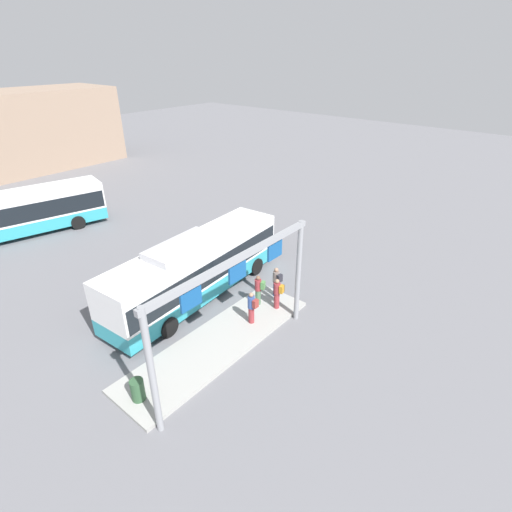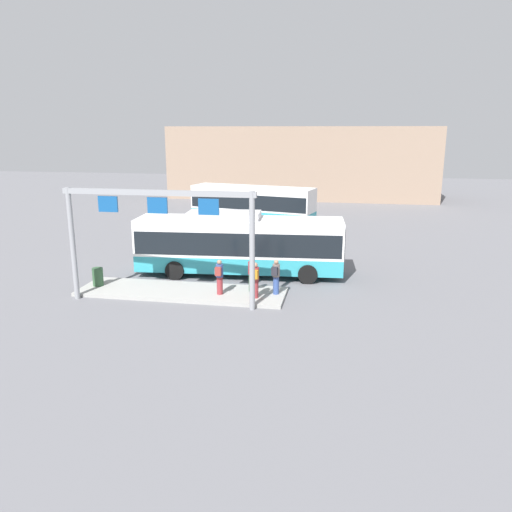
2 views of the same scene
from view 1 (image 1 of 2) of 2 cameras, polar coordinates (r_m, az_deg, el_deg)
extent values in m
plane|color=slate|center=(21.68, -8.28, -5.63)|extent=(120.00, 120.00, 0.00)
cube|color=#9E9E99|center=(18.36, -5.35, -12.21)|extent=(10.00, 2.80, 0.16)
cube|color=teal|center=(21.27, -8.42, -3.88)|extent=(11.11, 3.32, 0.85)
cube|color=white|center=(20.58, -8.69, -0.63)|extent=(11.11, 3.32, 1.90)
cube|color=black|center=(20.68, -8.65, -1.11)|extent=(10.90, 3.34, 1.20)
cube|color=black|center=(24.42, 0.17, 4.19)|extent=(0.20, 2.12, 1.50)
cube|color=#B7B7BC|center=(19.56, -10.56, 1.35)|extent=(3.96, 2.03, 0.36)
cube|color=orange|center=(24.04, 0.07, 5.99)|extent=(0.25, 1.75, 0.28)
cylinder|color=black|center=(24.46, -4.60, 0.11)|extent=(1.02, 0.37, 1.00)
cylinder|color=black|center=(23.17, -0.01, -1.49)|extent=(1.02, 0.37, 1.00)
cylinder|color=black|center=(20.44, -17.17, -7.34)|extent=(1.02, 0.37, 1.00)
cylinder|color=black|center=(18.87, -12.51, -9.95)|extent=(1.02, 0.37, 1.00)
cube|color=teal|center=(32.49, -29.92, 4.10)|extent=(10.64, 4.81, 0.85)
cube|color=white|center=(32.05, -30.49, 6.33)|extent=(10.64, 4.81, 1.90)
cube|color=black|center=(32.11, -30.41, 6.00)|extent=(10.45, 4.80, 1.20)
cylinder|color=black|center=(31.87, -24.29, 4.44)|extent=(1.04, 0.52, 1.00)
cylinder|color=black|center=(34.08, -25.34, 5.67)|extent=(1.04, 0.52, 1.00)
cylinder|color=#334C8C|center=(20.96, 2.87, -4.71)|extent=(0.32, 0.32, 0.85)
cylinder|color=slate|center=(20.58, 2.92, -3.01)|extent=(0.39, 0.39, 0.60)
sphere|color=#9E755B|center=(20.37, 2.95, -2.02)|extent=(0.22, 0.22, 0.22)
cube|color=#26262D|center=(20.41, 3.44, -3.22)|extent=(0.30, 0.22, 0.40)
cylinder|color=#476B4C|center=(20.28, 0.29, -5.92)|extent=(0.36, 0.36, 0.85)
cylinder|color=maroon|center=(19.88, 0.30, -4.18)|extent=(0.44, 0.44, 0.60)
sphere|color=brown|center=(19.67, 0.30, -3.17)|extent=(0.22, 0.22, 0.22)
cube|color=#4C8447|center=(19.80, 1.01, -4.24)|extent=(0.33, 0.27, 0.40)
cylinder|color=maroon|center=(20.04, 2.99, -6.42)|extent=(0.33, 0.33, 0.85)
cylinder|color=maroon|center=(19.64, 3.04, -4.68)|extent=(0.40, 0.40, 0.60)
sphere|color=#9E755B|center=(19.42, 3.07, -3.66)|extent=(0.22, 0.22, 0.22)
cube|color=#BF7F1E|center=(19.53, 3.73, -4.79)|extent=(0.31, 0.23, 0.40)
cylinder|color=maroon|center=(19.03, -0.68, -8.48)|extent=(0.28, 0.28, 0.85)
cylinder|color=#334C8C|center=(18.61, -0.69, -6.68)|extent=(0.34, 0.34, 0.60)
sphere|color=#9E755B|center=(18.38, -0.70, -5.63)|extent=(0.22, 0.22, 0.22)
cube|color=maroon|center=(18.45, -0.07, -6.90)|extent=(0.28, 0.18, 0.40)
cylinder|color=gray|center=(13.64, -14.81, -16.10)|extent=(0.24, 0.24, 5.20)
cylinder|color=gray|center=(18.46, 6.12, -2.42)|extent=(0.24, 0.24, 5.20)
cube|color=gray|center=(14.38, -2.76, -0.46)|extent=(8.73, 0.20, 0.24)
cube|color=#144C8C|center=(13.31, -9.36, -6.15)|extent=(0.90, 0.08, 0.70)
cube|color=#144C8C|center=(14.65, -2.71, -2.35)|extent=(0.90, 0.08, 0.70)
cube|color=#144C8C|center=(16.20, 2.73, 0.80)|extent=(0.90, 0.08, 0.70)
cylinder|color=#2D5133|center=(16.10, -16.71, -18.01)|extent=(0.52, 0.52, 0.90)
camera|label=2|loc=(21.42, 70.74, -2.63)|focal=35.25mm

